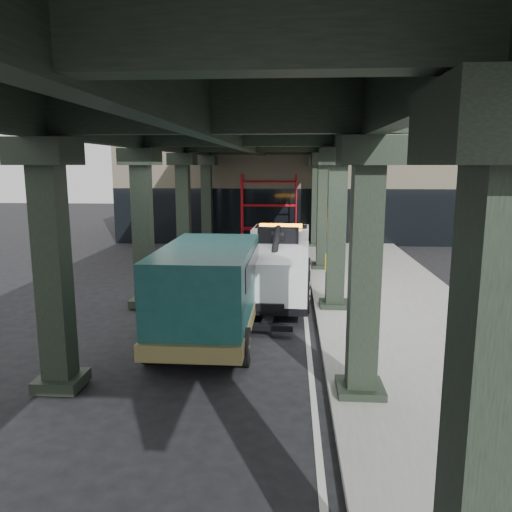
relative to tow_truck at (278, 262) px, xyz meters
The scene contains 8 objects.
ground 4.07m from the tow_truck, 101.51° to the right, with size 90.00×90.00×0.00m, color black.
sidewalk 4.29m from the tow_truck, 25.97° to the right, with size 5.00×40.00×0.15m, color gray.
lane_stripe 2.36m from the tow_truck, 63.02° to the right, with size 0.12×38.00×0.01m, color silver.
viaduct 4.78m from the tow_truck, 122.97° to the right, with size 7.40×32.00×6.40m.
building 16.47m from the tow_truck, 85.68° to the left, with size 22.00×10.00×8.00m, color #C6B793.
scaffolding 10.90m from the tow_truck, 94.10° to the left, with size 3.08×0.88×4.00m.
tow_truck is the anchor object (origin of this frame).
towed_van 4.69m from the tow_truck, 110.62° to the right, with size 2.51×6.14×2.48m.
Camera 1 is at (1.21, -13.21, 4.50)m, focal length 35.00 mm.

